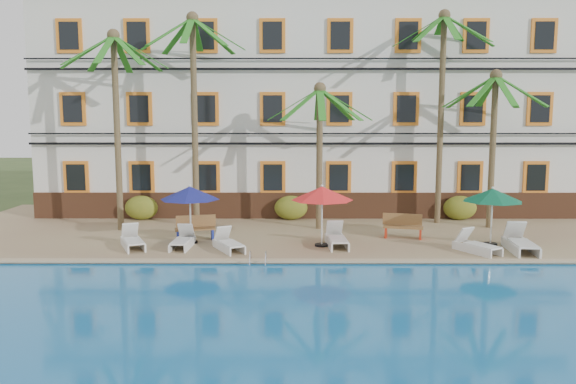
{
  "coord_description": "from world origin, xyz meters",
  "views": [
    {
      "loc": [
        -0.73,
        -18.52,
        4.85
      ],
      "look_at": [
        -0.8,
        3.0,
        2.0
      ],
      "focal_mm": 35.0,
      "sensor_mm": 36.0,
      "label": 1
    }
  ],
  "objects_px": {
    "palm_e": "(494,125)",
    "lounger_e": "(476,245)",
    "umbrella_red": "(322,194)",
    "lounger_b": "(183,240)",
    "palm_d": "(442,90)",
    "pool_ladder": "(258,262)",
    "palm_b": "(194,92)",
    "lounger_d": "(337,238)",
    "lounger_f": "(520,242)",
    "lounger_a": "(133,240)",
    "bench_right": "(403,226)",
    "palm_c": "(320,133)",
    "palm_a": "(116,103)",
    "umbrella_blue": "(190,193)",
    "lounger_c": "(228,243)",
    "bench_left": "(195,228)",
    "umbrella_green": "(493,195)"
  },
  "relations": [
    {
      "from": "palm_c",
      "to": "lounger_e",
      "type": "distance_m",
      "value": 7.66
    },
    {
      "from": "palm_a",
      "to": "palm_c",
      "type": "distance_m",
      "value": 8.32
    },
    {
      "from": "palm_e",
      "to": "bench_left",
      "type": "bearing_deg",
      "value": -168.27
    },
    {
      "from": "palm_a",
      "to": "palm_c",
      "type": "relative_size",
      "value": 1.34
    },
    {
      "from": "palm_a",
      "to": "umbrella_green",
      "type": "height_order",
      "value": "palm_a"
    },
    {
      "from": "lounger_d",
      "to": "lounger_f",
      "type": "bearing_deg",
      "value": -7.23
    },
    {
      "from": "palm_b",
      "to": "umbrella_red",
      "type": "distance_m",
      "value": 7.35
    },
    {
      "from": "palm_c",
      "to": "lounger_c",
      "type": "height_order",
      "value": "palm_c"
    },
    {
      "from": "lounger_b",
      "to": "lounger_e",
      "type": "bearing_deg",
      "value": -3.97
    },
    {
      "from": "umbrella_red",
      "to": "lounger_b",
      "type": "bearing_deg",
      "value": -177.15
    },
    {
      "from": "lounger_a",
      "to": "palm_a",
      "type": "bearing_deg",
      "value": 113.16
    },
    {
      "from": "palm_d",
      "to": "umbrella_green",
      "type": "relative_size",
      "value": 4.26
    },
    {
      "from": "palm_a",
      "to": "lounger_c",
      "type": "bearing_deg",
      "value": -36.78
    },
    {
      "from": "lounger_b",
      "to": "umbrella_red",
      "type": "bearing_deg",
      "value": 2.85
    },
    {
      "from": "palm_a",
      "to": "lounger_a",
      "type": "relative_size",
      "value": 4.35
    },
    {
      "from": "lounger_b",
      "to": "bench_left",
      "type": "height_order",
      "value": "bench_left"
    },
    {
      "from": "lounger_d",
      "to": "palm_e",
      "type": "bearing_deg",
      "value": 27.73
    },
    {
      "from": "palm_d",
      "to": "lounger_d",
      "type": "height_order",
      "value": "palm_d"
    },
    {
      "from": "bench_left",
      "to": "umbrella_green",
      "type": "bearing_deg",
      "value": -4.36
    },
    {
      "from": "palm_d",
      "to": "pool_ladder",
      "type": "bearing_deg",
      "value": -137.45
    },
    {
      "from": "palm_d",
      "to": "lounger_a",
      "type": "xyz_separation_m",
      "value": [
        -12.12,
        -4.9,
        -5.51
      ]
    },
    {
      "from": "lounger_d",
      "to": "bench_left",
      "type": "xyz_separation_m",
      "value": [
        -5.29,
        1.05,
        0.19
      ]
    },
    {
      "from": "palm_a",
      "to": "palm_d",
      "type": "xyz_separation_m",
      "value": [
        13.53,
        1.62,
        0.59
      ]
    },
    {
      "from": "palm_b",
      "to": "lounger_b",
      "type": "xyz_separation_m",
      "value": [
        0.15,
        -3.94,
        -5.39
      ]
    },
    {
      "from": "lounger_a",
      "to": "bench_right",
      "type": "height_order",
      "value": "bench_right"
    },
    {
      "from": "palm_e",
      "to": "lounger_e",
      "type": "bearing_deg",
      "value": -114.25
    },
    {
      "from": "palm_e",
      "to": "lounger_f",
      "type": "bearing_deg",
      "value": -96.0
    },
    {
      "from": "palm_b",
      "to": "palm_e",
      "type": "distance_m",
      "value": 12.5
    },
    {
      "from": "umbrella_blue",
      "to": "lounger_a",
      "type": "height_order",
      "value": "umbrella_blue"
    },
    {
      "from": "palm_c",
      "to": "lounger_b",
      "type": "bearing_deg",
      "value": -145.18
    },
    {
      "from": "lounger_a",
      "to": "lounger_e",
      "type": "distance_m",
      "value": 12.04
    },
    {
      "from": "lounger_d",
      "to": "lounger_f",
      "type": "xyz_separation_m",
      "value": [
        6.3,
        -0.8,
        0.04
      ]
    },
    {
      "from": "umbrella_green",
      "to": "lounger_b",
      "type": "distance_m",
      "value": 11.27
    },
    {
      "from": "palm_a",
      "to": "umbrella_red",
      "type": "relative_size",
      "value": 3.61
    },
    {
      "from": "palm_e",
      "to": "lounger_a",
      "type": "bearing_deg",
      "value": -164.64
    },
    {
      "from": "pool_ladder",
      "to": "bench_right",
      "type": "bearing_deg",
      "value": 34.76
    },
    {
      "from": "palm_a",
      "to": "umbrella_red",
      "type": "distance_m",
      "value": 9.27
    },
    {
      "from": "palm_a",
      "to": "lounger_a",
      "type": "distance_m",
      "value": 6.07
    },
    {
      "from": "lounger_f",
      "to": "bench_right",
      "type": "bearing_deg",
      "value": 148.42
    },
    {
      "from": "palm_a",
      "to": "lounger_d",
      "type": "distance_m",
      "value": 10.41
    },
    {
      "from": "umbrella_green",
      "to": "lounger_f",
      "type": "xyz_separation_m",
      "value": [
        0.66,
        -1.02,
        -1.51
      ]
    },
    {
      "from": "lounger_a",
      "to": "lounger_b",
      "type": "relative_size",
      "value": 1.09
    },
    {
      "from": "palm_b",
      "to": "palm_c",
      "type": "xyz_separation_m",
      "value": [
        5.2,
        -0.43,
        -1.67
      ]
    },
    {
      "from": "lounger_f",
      "to": "bench_left",
      "type": "bearing_deg",
      "value": 170.93
    },
    {
      "from": "palm_c",
      "to": "lounger_e",
      "type": "height_order",
      "value": "palm_c"
    },
    {
      "from": "palm_a",
      "to": "umbrella_blue",
      "type": "xyz_separation_m",
      "value": [
        3.34,
        -2.48,
        -3.33
      ]
    },
    {
      "from": "lounger_c",
      "to": "umbrella_red",
      "type": "bearing_deg",
      "value": 11.53
    },
    {
      "from": "umbrella_blue",
      "to": "pool_ladder",
      "type": "bearing_deg",
      "value": -46.72
    },
    {
      "from": "umbrella_blue",
      "to": "bench_right",
      "type": "relative_size",
      "value": 1.39
    },
    {
      "from": "umbrella_red",
      "to": "lounger_a",
      "type": "height_order",
      "value": "umbrella_red"
    }
  ]
}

